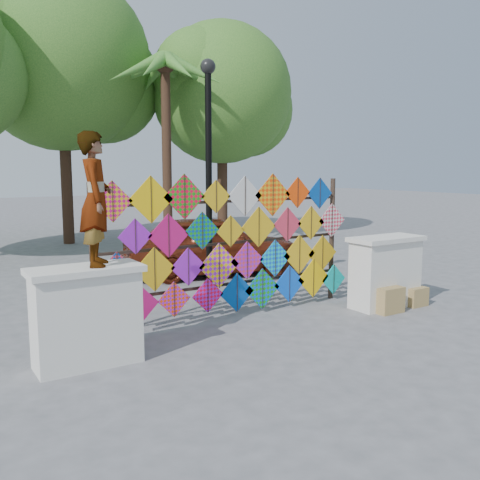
# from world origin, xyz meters

# --- Properties ---
(ground) EXTENTS (80.00, 80.00, 0.00)m
(ground) POSITION_xyz_m (0.00, 0.00, 0.00)
(ground) COLOR gray
(ground) RESTS_ON ground
(parapet_left) EXTENTS (1.40, 0.65, 1.28)m
(parapet_left) POSITION_xyz_m (-2.70, -0.20, 0.65)
(parapet_left) COLOR white
(parapet_left) RESTS_ON ground
(parapet_right) EXTENTS (1.40, 0.65, 1.28)m
(parapet_right) POSITION_xyz_m (2.70, -0.20, 0.65)
(parapet_right) COLOR white
(parapet_right) RESTS_ON ground
(kite_rack) EXTENTS (4.87, 0.24, 2.41)m
(kite_rack) POSITION_xyz_m (0.10, 0.73, 1.21)
(kite_rack) COLOR #2F221A
(kite_rack) RESTS_ON ground
(tree_mid) EXTENTS (6.30, 5.60, 8.61)m
(tree_mid) POSITION_xyz_m (0.11, 11.03, 5.77)
(tree_mid) COLOR #3F271B
(tree_mid) RESTS_ON ground
(tree_east) EXTENTS (5.40, 4.80, 7.42)m
(tree_east) POSITION_xyz_m (5.09, 9.53, 4.99)
(tree_east) COLOR #3F271B
(tree_east) RESTS_ON ground
(palm_tree) EXTENTS (3.62, 3.62, 5.83)m
(palm_tree) POSITION_xyz_m (2.20, 8.00, 4.95)
(palm_tree) COLOR #3F271B
(palm_tree) RESTS_ON ground
(vendor_woman) EXTENTS (0.59, 0.71, 1.68)m
(vendor_woman) POSITION_xyz_m (-2.53, -0.20, 2.12)
(vendor_woman) COLOR #99999E
(vendor_woman) RESTS_ON parapet_left
(sedan) EXTENTS (4.43, 2.63, 1.41)m
(sedan) POSITION_xyz_m (1.48, 4.02, 0.71)
(sedan) COLOR #632210
(sedan) RESTS_ON ground
(lamppost) EXTENTS (0.28, 0.28, 4.46)m
(lamppost) POSITION_xyz_m (0.30, 2.00, 2.69)
(lamppost) COLOR black
(lamppost) RESTS_ON ground
(cardboard_box_near) EXTENTS (0.51, 0.45, 0.45)m
(cardboard_box_near) POSITION_xyz_m (2.45, -0.45, 0.23)
(cardboard_box_near) COLOR #A38B4E
(cardboard_box_near) RESTS_ON ground
(cardboard_box_far) EXTENTS (0.41, 0.38, 0.34)m
(cardboard_box_far) POSITION_xyz_m (3.21, -0.42, 0.17)
(cardboard_box_far) COLOR #A38B4E
(cardboard_box_far) RESTS_ON ground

